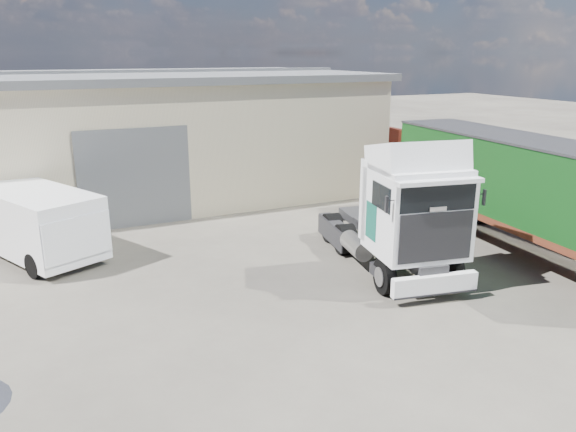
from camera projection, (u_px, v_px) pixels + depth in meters
name	position (u px, v px, depth m)	size (l,w,h in m)	color
ground	(312.00, 331.00, 12.90)	(120.00, 120.00, 0.00)	#2A2722
warehouse	(10.00, 139.00, 23.58)	(30.60, 12.60, 5.42)	beige
brick_boundary_wall	(497.00, 180.00, 22.48)	(0.35, 26.00, 2.50)	maroon
tractor_unit	(403.00, 218.00, 15.70)	(3.33, 6.35, 4.06)	black
box_trailer	(522.00, 184.00, 17.52)	(3.23, 11.11, 3.64)	#2D2D30
panel_van	(37.00, 223.00, 17.31)	(4.09, 5.59, 2.12)	black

